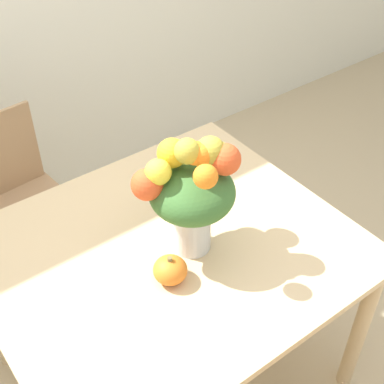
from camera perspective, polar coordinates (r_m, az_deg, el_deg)
ground_plane at (r=2.46m, az=-2.02°, el=-18.35°), size 12.00×12.00×0.00m
dining_table at (r=1.92m, az=-2.48°, el=-7.88°), size 1.24×1.08×0.76m
flower_vase at (r=1.70m, az=-0.09°, el=0.30°), size 0.37×0.30×0.45m
pumpkin at (r=1.73m, az=-2.34°, el=-8.30°), size 0.11×0.11×0.10m
dining_chair_near_window at (r=2.57m, az=-17.84°, el=-1.34°), size 0.46×0.46×0.88m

